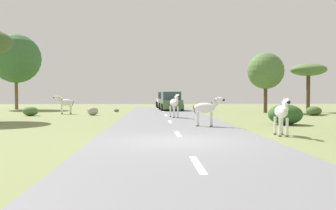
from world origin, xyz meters
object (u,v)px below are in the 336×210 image
at_px(tree_0, 308,70).
at_px(tree_5, 266,71).
at_px(zebra_0, 174,103).
at_px(tree_3, 16,59).
at_px(rock_2, 92,110).
at_px(car_1, 165,100).
at_px(bush_3, 31,111).
at_px(zebra_2, 282,112).
at_px(bush_1, 314,111).
at_px(zebra_1, 206,108).
at_px(zebra_3, 65,103).
at_px(bush_2, 285,114).
at_px(rock_0, 116,110).
at_px(car_0, 171,102).
at_px(rock_1, 93,111).

distance_m(tree_0, tree_5, 4.23).
xyz_separation_m(zebra_0, tree_3, (-15.36, 14.26, 4.21)).
height_order(tree_3, rock_2, tree_3).
relative_size(zebra_0, car_1, 0.37).
xyz_separation_m(bush_3, rock_2, (3.77, 4.00, -0.10)).
bearing_deg(zebra_2, bush_1, -115.26).
bearing_deg(zebra_1, bush_3, -113.11).
distance_m(zebra_3, bush_3, 2.94).
relative_size(zebra_0, rock_2, 1.86).
distance_m(bush_2, bush_3, 17.74).
distance_m(zebra_1, bush_3, 14.90).
height_order(car_1, tree_3, tree_3).
bearing_deg(bush_1, rock_0, 158.38).
bearing_deg(bush_1, tree_3, 155.59).
bearing_deg(rock_2, zebra_2, -59.87).
bearing_deg(tree_3, tree_0, -13.57).
relative_size(zebra_3, tree_3, 0.21).
bearing_deg(car_0, rock_2, -157.96).
distance_m(zebra_0, tree_5, 10.74).
distance_m(tree_3, bush_3, 13.08).
height_order(zebra_3, tree_0, tree_0).
height_order(zebra_0, tree_5, tree_5).
relative_size(zebra_2, rock_0, 3.22).
distance_m(zebra_1, zebra_3, 14.99).
height_order(zebra_3, car_0, car_0).
bearing_deg(bush_1, rock_2, 164.60).
xyz_separation_m(car_0, car_1, (-0.26, 6.95, 0.00)).
bearing_deg(tree_0, bush_3, -168.96).
bearing_deg(bush_3, tree_3, 114.73).
bearing_deg(car_1, bush_2, 101.90).
relative_size(tree_0, rock_0, 8.66).
xyz_separation_m(car_1, tree_5, (8.06, -10.83, 2.66)).
xyz_separation_m(zebra_2, car_1, (-3.42, 27.36, -0.04)).
height_order(tree_0, tree_3, tree_3).
bearing_deg(rock_0, tree_0, -3.07).
bearing_deg(zebra_2, rock_0, -62.57).
bearing_deg(tree_5, zebra_1, -118.27).
bearing_deg(zebra_0, zebra_2, 94.94).
bearing_deg(tree_0, car_0, 166.43).
bearing_deg(zebra_0, rock_1, -45.75).
bearing_deg(rock_1, bush_1, -3.58).
height_order(tree_3, bush_3, tree_3).
relative_size(tree_0, bush_1, 3.77).
bearing_deg(bush_2, rock_0, 126.42).
relative_size(tree_5, rock_2, 5.71).
xyz_separation_m(bush_2, rock_2, (-11.92, 12.28, -0.29)).
relative_size(bush_1, rock_0, 2.30).
relative_size(zebra_0, zebra_1, 1.11).
relative_size(car_0, car_1, 1.01).
relative_size(zebra_0, rock_0, 3.36).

